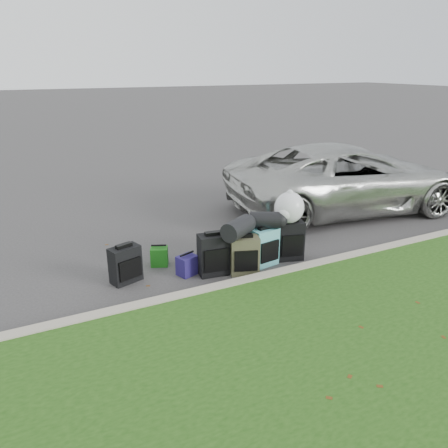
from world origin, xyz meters
name	(u,v)px	position (x,y,z in m)	size (l,w,h in m)	color
ground	(235,258)	(0.00, 0.00, 0.00)	(120.00, 120.00, 0.00)	#383535
curb	(266,278)	(0.00, -1.00, 0.07)	(120.00, 0.18, 0.15)	#9E937F
suv	(347,178)	(3.38, 1.22, 0.72)	(2.40, 5.21, 1.45)	#B7B7B2
suitcase_small_black	(125,264)	(-1.83, -0.03, 0.27)	(0.44, 0.24, 0.55)	black
suitcase_large_black_left	(213,255)	(-0.57, -0.38, 0.32)	(0.45, 0.27, 0.64)	black
suitcase_olive	(244,255)	(-0.13, -0.56, 0.30)	(0.43, 0.27, 0.59)	#393825
suitcase_teal	(264,247)	(0.30, -0.43, 0.31)	(0.43, 0.25, 0.61)	teal
suitcase_large_black_right	(290,240)	(0.79, -0.43, 0.32)	(0.43, 0.26, 0.65)	black
tote_green	(159,256)	(-1.21, 0.29, 0.15)	(0.27, 0.21, 0.30)	#1B6717
tote_navy	(187,265)	(-0.93, -0.22, 0.15)	(0.28, 0.22, 0.30)	navy
duffel_left	(238,228)	(-0.22, -0.52, 0.74)	(0.29, 0.29, 0.54)	black
duffel_right	(265,220)	(0.32, -0.39, 0.74)	(0.26, 0.26, 0.47)	black
trash_bag	(289,208)	(0.75, -0.41, 0.89)	(0.48, 0.48, 0.48)	white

